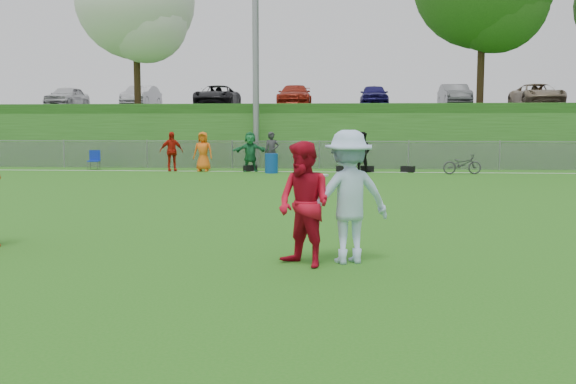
# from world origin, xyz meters

# --- Properties ---
(ground) EXTENTS (120.00, 120.00, 0.00)m
(ground) POSITION_xyz_m (0.00, 0.00, 0.00)
(ground) COLOR #226916
(ground) RESTS_ON ground
(sideline_far) EXTENTS (60.00, 0.10, 0.01)m
(sideline_far) POSITION_xyz_m (0.00, 18.00, 0.01)
(sideline_far) COLOR white
(sideline_far) RESTS_ON ground
(fence) EXTENTS (58.00, 0.06, 1.30)m
(fence) POSITION_xyz_m (0.00, 20.00, 0.65)
(fence) COLOR gray
(fence) RESTS_ON ground
(light_pole) EXTENTS (1.20, 0.40, 12.15)m
(light_pole) POSITION_xyz_m (-3.00, 20.80, 6.71)
(light_pole) COLOR gray
(light_pole) RESTS_ON ground
(berm) EXTENTS (120.00, 18.00, 3.00)m
(berm) POSITION_xyz_m (0.00, 31.00, 1.50)
(berm) COLOR #1F4C15
(berm) RESTS_ON ground
(parking_lot) EXTENTS (120.00, 12.00, 0.10)m
(parking_lot) POSITION_xyz_m (0.00, 33.00, 3.05)
(parking_lot) COLOR black
(parking_lot) RESTS_ON berm
(tree_white_flowering) EXTENTS (6.30, 6.30, 8.78)m
(tree_white_flowering) POSITION_xyz_m (-9.84, 24.92, 8.32)
(tree_white_flowering) COLOR black
(tree_white_flowering) RESTS_ON berm
(car_row) EXTENTS (32.04, 5.18, 1.44)m
(car_row) POSITION_xyz_m (-1.17, 32.00, 3.82)
(car_row) COLOR silver
(car_row) RESTS_ON parking_lot
(spectator_row) EXTENTS (9.19, 0.87, 1.69)m
(spectator_row) POSITION_xyz_m (-2.71, 18.00, 0.85)
(spectator_row) COLOR red
(spectator_row) RESTS_ON ground
(gear_bags) EXTENTS (7.30, 0.58, 0.26)m
(gear_bags) POSITION_xyz_m (1.01, 18.10, 0.13)
(gear_bags) COLOR black
(gear_bags) RESTS_ON ground
(player_red_center) EXTENTS (1.08, 1.06, 1.75)m
(player_red_center) POSITION_xyz_m (0.49, -0.30, 0.88)
(player_red_center) COLOR red
(player_red_center) RESTS_ON ground
(player_blue) EXTENTS (1.40, 1.09, 1.90)m
(player_blue) POSITION_xyz_m (1.10, 0.00, 0.95)
(player_blue) COLOR #ADCBF0
(player_blue) RESTS_ON ground
(frisbee) EXTENTS (0.28, 0.28, 0.03)m
(frisbee) POSITION_xyz_m (0.68, 0.13, 1.25)
(frisbee) COLOR white
(frisbee) RESTS_ON ground
(recycling_bin) EXTENTS (0.59, 0.59, 0.81)m
(recycling_bin) POSITION_xyz_m (-1.89, 17.20, 0.41)
(recycling_bin) COLOR #0D4194
(recycling_bin) RESTS_ON ground
(camp_chair) EXTENTS (0.53, 0.54, 0.86)m
(camp_chair) POSITION_xyz_m (-10.00, 18.58, 0.25)
(camp_chair) COLOR #0E29A2
(camp_chair) RESTS_ON ground
(bicycle) EXTENTS (1.62, 0.75, 0.82)m
(bicycle) POSITION_xyz_m (5.86, 17.20, 0.41)
(bicycle) COLOR #2D2D30
(bicycle) RESTS_ON ground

